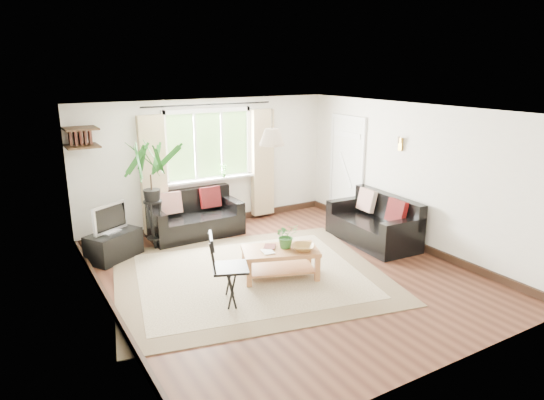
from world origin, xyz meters
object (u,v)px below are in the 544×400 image
sofa_right (373,221)px  tv_stand (114,246)px  sofa_back (195,215)px  folding_chair (230,269)px  palm_stand (152,197)px  coffee_table (280,263)px

sofa_right → tv_stand: 4.33m
sofa_back → sofa_right: bearing=-37.7°
sofa_right → folding_chair: (-3.11, -0.77, 0.08)m
tv_stand → folding_chair: size_ratio=0.88×
palm_stand → folding_chair: 2.43m
coffee_table → tv_stand: size_ratio=1.30×
palm_stand → coffee_table: bearing=-59.2°
sofa_right → tv_stand: (-4.05, 1.52, -0.17)m
tv_stand → palm_stand: (0.69, 0.08, 0.69)m
tv_stand → coffee_table: bearing=-75.7°
sofa_back → palm_stand: bearing=-161.9°
sofa_right → coffee_table: 2.20m
sofa_back → coffee_table: 2.36m
coffee_table → folding_chair: folding_chair is taller
tv_stand → folding_chair: 2.49m
sofa_right → folding_chair: 3.20m
palm_stand → folding_chair: bearing=-83.9°
tv_stand → folding_chair: (0.95, -2.29, 0.25)m
folding_chair → tv_stand: bearing=43.7°
sofa_back → palm_stand: (-0.84, -0.29, 0.53)m
palm_stand → folding_chair: (0.25, -2.37, -0.44)m
sofa_right → folding_chair: folding_chair is taller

